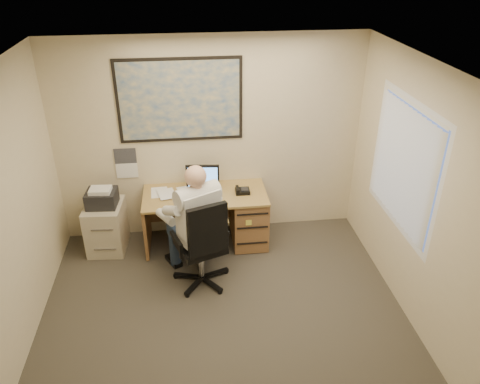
{
  "coord_description": "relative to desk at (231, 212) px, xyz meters",
  "views": [
    {
      "loc": [
        -0.29,
        -3.45,
        3.66
      ],
      "look_at": [
        0.28,
        1.3,
        1.07
      ],
      "focal_mm": 35.0,
      "sensor_mm": 36.0,
      "label": 1
    }
  ],
  "objects": [
    {
      "name": "room_shell",
      "position": [
        -0.23,
        -1.9,
        0.91
      ],
      "size": [
        4.0,
        4.5,
        2.7
      ],
      "color": "#39352C",
      "rests_on": "ground"
    },
    {
      "name": "desk",
      "position": [
        0.0,
        0.0,
        0.0
      ],
      "size": [
        1.6,
        0.97,
        1.09
      ],
      "color": "#AD8B4A",
      "rests_on": "ground"
    },
    {
      "name": "world_map",
      "position": [
        -0.58,
        0.33,
        1.46
      ],
      "size": [
        1.56,
        0.03,
        1.06
      ],
      "primitive_type": "cube",
      "color": "#1E4C93",
      "rests_on": "room_shell"
    },
    {
      "name": "wall_calendar",
      "position": [
        -1.33,
        0.34,
        0.64
      ],
      "size": [
        0.28,
        0.01,
        0.42
      ],
      "primitive_type": "cube",
      "color": "white",
      "rests_on": "room_shell"
    },
    {
      "name": "window_blinds",
      "position": [
        1.74,
        -1.1,
        1.11
      ],
      "size": [
        0.06,
        1.4,
        1.3
      ],
      "primitive_type": null,
      "color": "silver",
      "rests_on": "room_shell"
    },
    {
      "name": "filing_cabinet",
      "position": [
        -1.65,
        0.01,
        -0.05
      ],
      "size": [
        0.51,
        0.6,
        0.91
      ],
      "rotation": [
        0.0,
        0.0,
        -0.08
      ],
      "color": "beige",
      "rests_on": "ground"
    },
    {
      "name": "office_chair",
      "position": [
        -0.46,
        -0.88,
        -0.1
      ],
      "size": [
        0.9,
        0.9,
        1.18
      ],
      "rotation": [
        0.0,
        0.0,
        0.35
      ],
      "color": "black",
      "rests_on": "ground"
    },
    {
      "name": "person",
      "position": [
        -0.44,
        -0.8,
        0.32
      ],
      "size": [
        1.0,
        1.12,
        1.53
      ],
      "primitive_type": null,
      "rotation": [
        0.0,
        0.0,
        0.49
      ],
      "color": "silver",
      "rests_on": "office_chair"
    }
  ]
}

